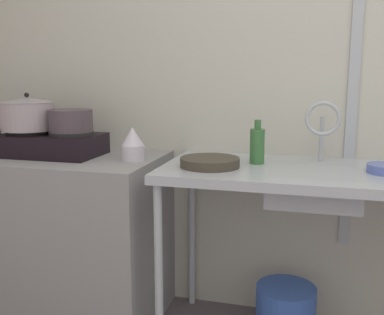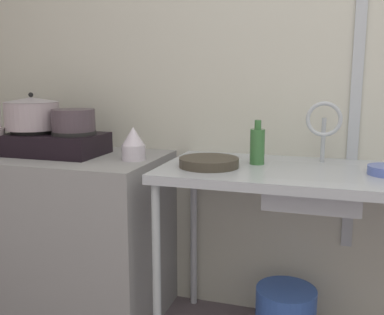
{
  "view_description": "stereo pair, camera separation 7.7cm",
  "coord_description": "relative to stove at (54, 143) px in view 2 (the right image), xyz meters",
  "views": [
    {
      "loc": [
        -0.29,
        -0.63,
        1.24
      ],
      "look_at": [
        -0.81,
        1.3,
        0.87
      ],
      "focal_mm": 41.47,
      "sensor_mm": 36.0,
      "label": 1
    },
    {
      "loc": [
        -0.21,
        -0.6,
        1.24
      ],
      "look_at": [
        -0.81,
        1.3,
        0.87
      ],
      "focal_mm": 41.47,
      "sensor_mm": 36.0,
      "label": 2
    }
  ],
  "objects": [
    {
      "name": "wall_back",
      "position": [
        1.54,
        0.36,
        0.47
      ],
      "size": [
        5.03,
        0.1,
        2.75
      ],
      "primitive_type": "cube",
      "color": "beige",
      "rests_on": "ground"
    },
    {
      "name": "wall_metal_strip",
      "position": [
        1.43,
        0.3,
        0.61
      ],
      "size": [
        0.05,
        0.01,
        2.2
      ],
      "primitive_type": "cube",
      "color": "#A7AFB8"
    },
    {
      "name": "counter_concrete",
      "position": [
        0.01,
        -0.0,
        -0.48
      ],
      "size": [
        1.07,
        0.61,
        0.84
      ],
      "primitive_type": "cube",
      "color": "gray",
      "rests_on": "ground"
    },
    {
      "name": "counter_sink",
      "position": [
        1.47,
        0.0,
        -0.12
      ],
      "size": [
        1.71,
        0.61,
        0.84
      ],
      "color": "#A7AFB8",
      "rests_on": "ground"
    },
    {
      "name": "stove",
      "position": [
        0.0,
        0.0,
        0.0
      ],
      "size": [
        0.5,
        0.31,
        0.12
      ],
      "color": "black",
      "rests_on": "counter_concrete"
    },
    {
      "name": "pot_on_left_burner",
      "position": [
        -0.12,
        -0.0,
        0.15
      ],
      "size": [
        0.27,
        0.27,
        0.19
      ],
      "color": "#A2939B",
      "rests_on": "stove"
    },
    {
      "name": "pot_on_right_burner",
      "position": [
        0.12,
        -0.0,
        0.12
      ],
      "size": [
        0.21,
        0.21,
        0.11
      ],
      "color": "#453942",
      "rests_on": "stove"
    },
    {
      "name": "percolator",
      "position": [
        0.45,
        -0.02,
        0.02
      ],
      "size": [
        0.11,
        0.11,
        0.16
      ],
      "color": "silver",
      "rests_on": "counter_concrete"
    },
    {
      "name": "sink_basin",
      "position": [
        1.27,
        -0.02,
        -0.13
      ],
      "size": [
        0.38,
        0.37,
        0.13
      ],
      "primitive_type": "cube",
      "color": "#A7AFB8",
      "rests_on": "counter_sink"
    },
    {
      "name": "faucet",
      "position": [
        1.3,
        0.14,
        0.13
      ],
      "size": [
        0.16,
        0.09,
        0.28
      ],
      "color": "#A7AFB8",
      "rests_on": "counter_sink"
    },
    {
      "name": "frying_pan",
      "position": [
        0.83,
        -0.07,
        -0.04
      ],
      "size": [
        0.26,
        0.26,
        0.04
      ],
      "primitive_type": "cylinder",
      "color": "#393329",
      "rests_on": "counter_sink"
    },
    {
      "name": "bottle_by_sink",
      "position": [
        1.02,
        0.06,
        0.03
      ],
      "size": [
        0.07,
        0.07,
        0.2
      ],
      "color": "#356836",
      "rests_on": "counter_sink"
    }
  ]
}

